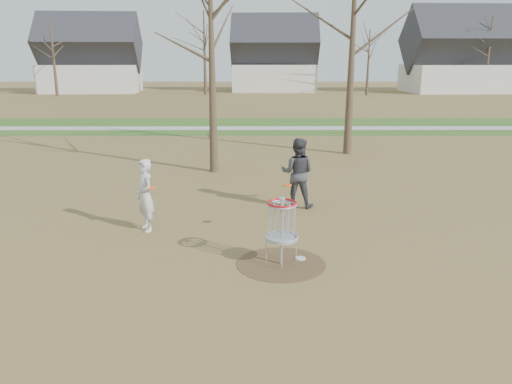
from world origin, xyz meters
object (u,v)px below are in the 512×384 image
Objects in this scene: player_throwing at (297,173)px; disc_grounded at (300,258)px; player_standing at (145,195)px; disc_golf_basket at (282,221)px.

player_throwing is 3.91m from disc_grounded.
player_standing reaches higher than disc_golf_basket.
disc_grounded is 0.16× the size of disc_golf_basket.
player_throwing is 1.42× the size of disc_golf_basket.
player_standing is 3.75m from disc_golf_basket.
disc_grounded is 1.01m from disc_golf_basket.
player_throwing is 4.09m from disc_golf_basket.
player_throwing is at bearing 86.33° from disc_grounded.
disc_grounded is (-0.24, -3.79, -0.94)m from player_throwing.
disc_grounded is (3.53, -1.82, -0.85)m from player_standing.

